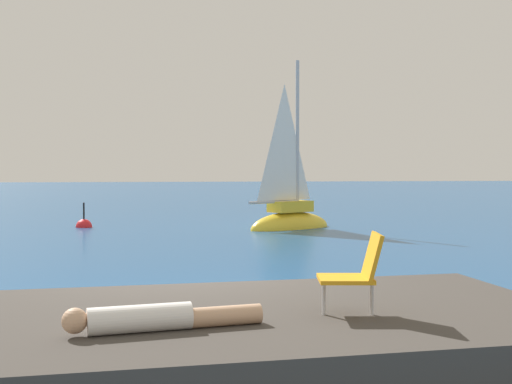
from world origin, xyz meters
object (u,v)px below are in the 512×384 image
beach_chair (357,270)px  marker_buoy (84,227)px  sailboat_near (290,218)px  person_sunbather (155,318)px

beach_chair → marker_buoy: size_ratio=0.71×
sailboat_near → beach_chair: 16.18m
person_sunbather → sailboat_near: bearing=64.9°
sailboat_near → beach_chair: bearing=-128.0°
sailboat_near → marker_buoy: size_ratio=5.52×
person_sunbather → marker_buoy: person_sunbather is taller
sailboat_near → marker_buoy: bearing=139.1°
person_sunbather → marker_buoy: (-2.95, 17.72, -0.78)m
sailboat_near → beach_chair: size_ratio=7.82×
beach_chair → marker_buoy: (-4.88, 17.31, -1.11)m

